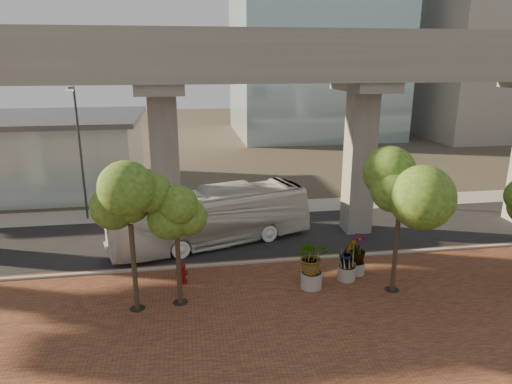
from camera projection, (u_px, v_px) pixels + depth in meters
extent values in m
plane|color=#3C362B|center=(271.00, 248.00, 27.22)|extent=(160.00, 160.00, 0.00)
cube|color=brown|center=(306.00, 320.00, 19.63)|extent=(70.00, 13.00, 0.06)
cube|color=black|center=(265.00, 235.00, 29.11)|extent=(90.00, 8.00, 0.04)
cube|color=#9B9790|center=(278.00, 261.00, 25.30)|extent=(70.00, 0.25, 0.16)
cube|color=#9B9790|center=(252.00, 208.00, 34.32)|extent=(90.00, 3.00, 0.06)
cube|color=gray|center=(272.00, 66.00, 24.65)|extent=(72.00, 2.40, 1.80)
cube|color=gray|center=(262.00, 65.00, 27.68)|extent=(72.00, 2.40, 1.80)
cube|color=gray|center=(276.00, 37.00, 23.21)|extent=(72.00, 0.12, 1.00)
cube|color=gray|center=(259.00, 41.00, 28.33)|extent=(72.00, 0.12, 1.00)
cube|color=silver|center=(4.00, 155.00, 38.53)|extent=(22.00, 12.00, 6.00)
cube|color=gray|center=(490.00, 50.00, 63.68)|extent=(18.00, 16.00, 24.00)
imported|color=silver|center=(212.00, 218.00, 27.33)|extent=(12.53, 6.37, 3.41)
cylinder|color=maroon|center=(182.00, 281.00, 22.88)|extent=(0.51, 0.51, 0.11)
cylinder|color=maroon|center=(182.00, 274.00, 22.76)|extent=(0.34, 0.34, 0.82)
sphere|color=maroon|center=(182.00, 266.00, 22.64)|extent=(0.40, 0.40, 0.40)
cylinder|color=maroon|center=(181.00, 263.00, 22.59)|extent=(0.11, 0.11, 0.14)
cylinder|color=maroon|center=(182.00, 273.00, 22.74)|extent=(0.57, 0.23, 0.23)
cylinder|color=gray|center=(311.00, 280.00, 22.31)|extent=(1.03, 1.03, 0.80)
imported|color=#2A5416|center=(312.00, 256.00, 21.95)|extent=(2.30, 2.30, 1.72)
cylinder|color=#B0AC9F|center=(356.00, 268.00, 23.74)|extent=(0.83, 0.83, 0.64)
imported|color=#2A5416|center=(358.00, 249.00, 23.43)|extent=(2.02, 2.02, 1.52)
cylinder|color=#B0AA9F|center=(347.00, 273.00, 23.13)|extent=(0.91, 0.91, 0.71)
imported|color=#2A5416|center=(348.00, 253.00, 22.82)|extent=(2.03, 2.03, 1.52)
cylinder|color=#433626|center=(134.00, 268.00, 19.95)|extent=(0.22, 0.22, 4.01)
cylinder|color=black|center=(138.00, 308.00, 20.51)|extent=(0.70, 0.70, 0.01)
cylinder|color=#433626|center=(179.00, 265.00, 20.51)|extent=(0.22, 0.22, 3.73)
cylinder|color=black|center=(181.00, 302.00, 21.04)|extent=(0.70, 0.70, 0.01)
cylinder|color=#433626|center=(396.00, 249.00, 21.58)|extent=(0.22, 0.22, 4.26)
cylinder|color=black|center=(392.00, 290.00, 22.17)|extent=(0.70, 0.70, 0.01)
cylinder|color=#323338|center=(81.00, 156.00, 30.86)|extent=(0.16, 0.16, 9.03)
cube|color=#323338|center=(71.00, 88.00, 29.05)|extent=(0.17, 1.13, 0.17)
cube|color=silver|center=(70.00, 90.00, 28.55)|extent=(0.45, 0.23, 0.14)
cylinder|color=#2A2A2F|center=(349.00, 159.00, 34.43)|extent=(0.12, 0.12, 7.11)
cube|color=#2A2A2F|center=(354.00, 112.00, 33.01)|extent=(0.13, 0.89, 0.13)
cube|color=silver|center=(356.00, 114.00, 32.61)|extent=(0.36, 0.18, 0.11)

